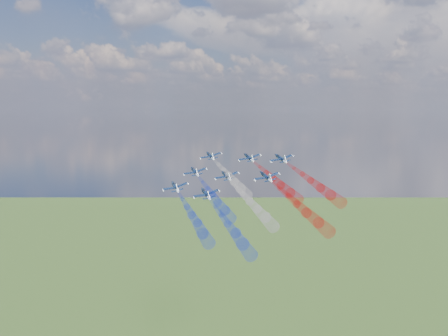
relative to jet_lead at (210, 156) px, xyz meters
The scene contains 16 objects.
jet_lead is the anchor object (origin of this frame).
trail_lead 22.47m from the jet_lead, 39.65° to the right, with size 3.45×35.82×3.45m, color silver, non-canonical shape.
jet_inner_left 13.82m from the jet_lead, 78.77° to the right, with size 8.27×10.34×2.76m, color black, non-canonical shape.
trail_inner_left 34.41m from the jet_lead, 54.10° to the right, with size 3.45×35.82×3.45m, color #1A36E5, non-canonical shape.
jet_inner_right 15.76m from the jet_lead, ahead, with size 8.27×10.34×2.76m, color black, non-canonical shape.
trail_inner_right 35.62m from the jet_lead, 22.29° to the right, with size 3.45×35.82×3.45m, color red, non-canonical shape.
jet_outer_left 28.68m from the jet_lead, 78.54° to the right, with size 8.27×10.34×2.76m, color black, non-canonical shape.
trail_outer_left 48.41m from the jet_lead, 61.41° to the right, with size 3.45×35.82×3.45m, color #1A36E5, non-canonical shape.
jet_center_third 21.55m from the jet_lead, 41.16° to the right, with size 8.27×10.34×2.76m, color black, non-canonical shape.
trail_center_third 44.02m from the jet_lead, 40.39° to the right, with size 3.45×35.82×3.45m, color silver, non-canonical shape.
jet_outer_right 28.05m from the jet_lead, ahead, with size 8.27×10.34×2.76m, color black, non-canonical shape.
trail_outer_right 47.17m from the jet_lead, 16.77° to the right, with size 3.45×35.82×3.45m, color red, non-canonical shape.
jet_rear_left 32.95m from the jet_lead, 57.68° to the right, with size 8.27×10.34×2.76m, color black, non-canonical shape.
trail_rear_left 54.78m from the jet_lead, 50.32° to the right, with size 3.45×35.82×3.45m, color #1A36E5, non-canonical shape.
jet_rear_right 34.58m from the jet_lead, 25.83° to the right, with size 8.27×10.34×2.76m, color black, non-canonical shape.
trail_rear_right 56.61m from the jet_lead, 31.22° to the right, with size 3.45×35.82×3.45m, color red, non-canonical shape.
Camera 1 is at (111.10, -149.52, 172.30)m, focal length 40.82 mm.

